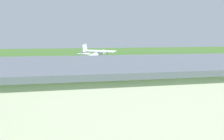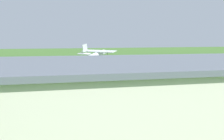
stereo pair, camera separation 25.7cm
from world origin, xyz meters
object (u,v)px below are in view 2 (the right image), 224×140
biplane (95,56)px  person_near_hangar_door (177,88)px  person_beside_truck (10,105)px  hangar (204,99)px

biplane → person_near_hangar_door: bearing=130.2°
biplane → person_beside_truck: (14.69, 16.27, -4.55)m
hangar → person_beside_truck: (16.04, -14.73, -2.55)m
hangar → biplane: size_ratio=5.05×
hangar → person_near_hangar_door: hangar is taller
biplane → hangar: bearing=92.5°
hangar → biplane: (1.36, -31.00, 2.00)m
hangar → person_beside_truck: 21.93m
hangar → person_beside_truck: bearing=-42.6°
biplane → person_near_hangar_door: 16.38m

